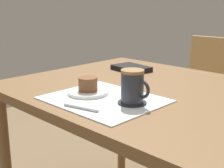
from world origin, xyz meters
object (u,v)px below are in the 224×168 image
pastry_plate (88,92)px  coffee_mug (133,86)px  dining_table (151,107)px  wooden_chair (209,102)px  small_book (131,68)px  pastry (88,84)px

pastry_plate → coffee_mug: bearing=8.0°
dining_table → wooden_chair: wooden_chair is taller
coffee_mug → small_book: bearing=131.2°
dining_table → coffee_mug: 0.26m
pastry_plate → small_book: 0.46m
pastry_plate → small_book: (-0.16, 0.43, 0.00)m
coffee_mug → small_book: (-0.35, 0.40, -0.05)m
pastry_plate → coffee_mug: (0.19, 0.03, 0.05)m
dining_table → pastry_plate: size_ratio=7.46×
pastry → small_book: size_ratio=0.39×
wooden_chair → coffee_mug: size_ratio=7.81×
pastry → pastry_plate: bearing=180.0°
dining_table → wooden_chair: 0.78m
wooden_chair → coffee_mug: 1.02m
wooden_chair → small_book: 0.63m
pastry_plate → dining_table: bearing=62.7°
coffee_mug → dining_table: bearing=109.9°
dining_table → pastry: (-0.12, -0.23, 0.12)m
wooden_chair → dining_table: bearing=93.9°
dining_table → pastry: bearing=-117.3°
pastry → small_book: pastry is taller
dining_table → small_book: bearing=144.7°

